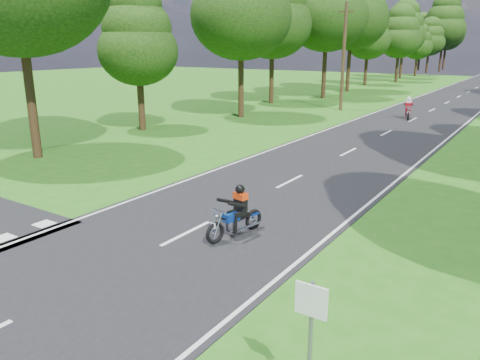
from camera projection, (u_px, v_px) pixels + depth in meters
The scene contains 7 objects.
ground at pixel (132, 261), 11.00m from camera, with size 160.00×160.00×0.00m, color #246016.
main_road at pixel (468, 92), 51.08m from camera, with size 7.00×140.00×0.02m, color black.
road_markings at pixel (464, 93), 49.65m from camera, with size 7.40×140.00×0.01m.
telegraph_pole at pixel (344, 57), 35.50m from camera, with size 1.20×0.26×8.00m.
road_sign at pixel (310, 328), 6.10m from camera, with size 0.45×0.07×2.00m.
rider_near_blue at pixel (235, 211), 12.22m from camera, with size 0.56×1.67×1.39m, color navy, non-canonical shape.
rider_far_red at pixel (408, 108), 31.97m from camera, with size 0.61×1.82×1.52m, color #B70E1A, non-canonical shape.
Camera 1 is at (7.67, -6.97, 4.89)m, focal length 35.00 mm.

